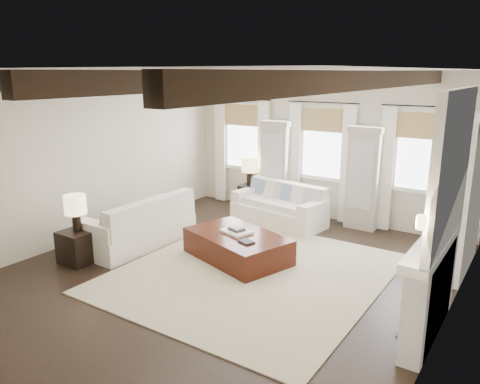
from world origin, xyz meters
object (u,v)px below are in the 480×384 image
Objects in this scene: sofa_left at (141,226)px; sofa_back at (280,207)px; side_table_front at (79,246)px; side_table_back at (250,198)px; ottoman at (237,247)px.

sofa_back is at bearing 59.72° from sofa_left.
side_table_front is at bearing -115.87° from sofa_back.
sofa_back is 3.35× the size of side_table_back.
sofa_left is at bearing -120.28° from sofa_back.
sofa_left is 3.51× the size of side_table_back.
side_table_back is (0.81, 4.17, 0.04)m from side_table_front.
sofa_back reaches higher than ottoman.
sofa_left is 1.20m from side_table_front.
side_table_back is (-1.03, 0.38, -0.04)m from sofa_back.
side_table_back reaches higher than ottoman.
sofa_left reaches higher than ottoman.
sofa_left reaches higher than side_table_back.
side_table_front is at bearing -126.36° from ottoman.
side_table_back is at bearing 159.56° from sofa_back.
side_table_back is at bearing 79.01° from side_table_front.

